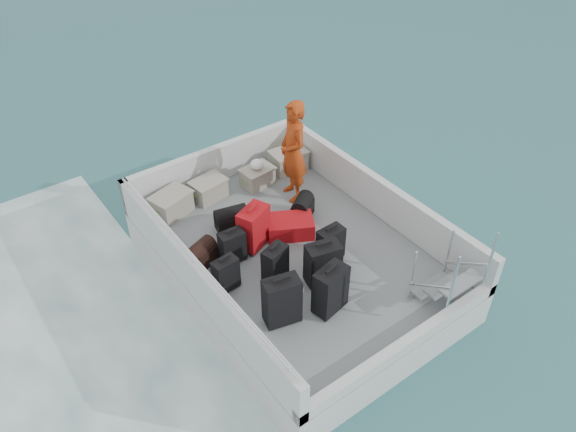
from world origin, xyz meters
The scene contains 23 objects.
ground centered at (0.00, 0.00, 0.00)m, with size 160.00×160.00×0.00m, color #16454E.
ferry_hull centered at (0.00, 0.00, 0.30)m, with size 3.60×5.00×0.60m, color silver.
deck centered at (0.00, 0.00, 0.61)m, with size 3.30×4.70×0.02m, color gray.
deck_fittings centered at (0.35, -0.32, 0.99)m, with size 3.60×5.00×0.90m.
suitcase_0 centered at (-1.01, -1.06, 1.00)m, with size 0.50×0.28×0.77m, color black.
suitcase_1 centered at (-1.31, -0.08, 0.90)m, with size 0.37×0.21×0.56m, color black.
suitcase_2 centered at (-0.91, 0.38, 0.90)m, with size 0.39×0.23×0.56m, color black.
suitcase_3 centered at (-0.34, -1.28, 0.99)m, with size 0.49×0.29×0.74m, color black.
suitcase_4 centered at (-0.60, -0.32, 0.91)m, with size 0.39×0.23×0.58m, color black.
suitcase_5 centered at (-0.44, 0.48, 0.98)m, with size 0.52×0.31×0.72m, color #A20C0E.
suitcase_6 centered at (-0.07, -0.79, 0.97)m, with size 0.50×0.30×0.69m, color black.
suitcase_7 centered at (0.33, -0.48, 0.91)m, with size 0.42×0.24×0.58m, color black.
suitcase_8 centered at (0.19, 0.37, 0.77)m, with size 0.49×0.75×0.30m, color #A20C0E.
duffel_0 centered at (-1.34, 0.61, 0.78)m, with size 0.46×0.30×0.32m, color black, non-canonical shape.
duffel_1 centered at (-0.51, 1.07, 0.78)m, with size 0.52×0.30×0.32m, color black, non-canonical shape.
duffel_2 centered at (0.63, 0.61, 0.78)m, with size 0.42×0.30×0.32m, color black, non-canonical shape.
crate_0 centered at (-1.13, 1.99, 0.81)m, with size 0.63×0.43×0.38m, color gray.
crate_1 centered at (-0.39, 2.02, 0.79)m, with size 0.57×0.40×0.35m, color gray.
crate_2 centered at (0.53, 1.83, 0.79)m, with size 0.55×0.38×0.33m, color gray.
crate_3 centered at (1.28, 1.90, 0.81)m, with size 0.63×0.44×0.38m, color gray.
yellow_bag centered at (1.45, 2.20, 0.73)m, with size 0.28×0.26×0.22m, color gold.
white_bag centered at (0.53, 1.83, 1.04)m, with size 0.24×0.24×0.18m, color white.
passenger centered at (0.85, 1.18, 1.55)m, with size 0.68×0.44×1.86m, color #EB4C16.
Camera 1 is at (-4.01, -5.29, 6.68)m, focal length 35.00 mm.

